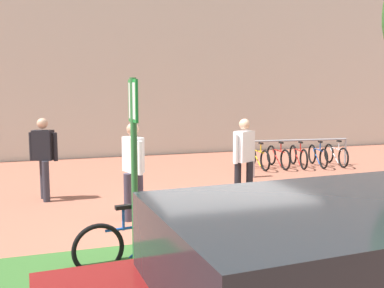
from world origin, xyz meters
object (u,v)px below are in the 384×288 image
at_px(bike_at_sign, 138,242).
at_px(bollard_steel, 252,160).
at_px(person_suited_dark, 44,154).
at_px(person_shirt_blue, 244,155).
at_px(parking_sign_post, 134,147).
at_px(person_shirt_white, 133,164).
at_px(bike_rack_cluster, 298,155).

xyz_separation_m(bike_at_sign, bollard_steel, (3.99, 4.96, 0.10)).
distance_m(bike_at_sign, person_suited_dark, 4.31).
relative_size(bike_at_sign, person_shirt_blue, 0.97).
distance_m(bike_at_sign, person_shirt_blue, 3.82).
height_order(person_suited_dark, person_shirt_blue, same).
xyz_separation_m(parking_sign_post, bike_at_sign, (0.05, 0.10, -1.25)).
bearing_deg(person_shirt_blue, bollard_steel, 60.75).
height_order(parking_sign_post, bollard_steel, parking_sign_post).
height_order(person_shirt_white, person_shirt_blue, same).
xyz_separation_m(parking_sign_post, bike_rack_cluster, (6.05, 6.07, -1.25)).
relative_size(bike_rack_cluster, person_shirt_white, 1.86).
bearing_deg(person_shirt_white, person_suited_dark, 129.04).
relative_size(bike_at_sign, bike_rack_cluster, 0.52).
distance_m(bike_at_sign, person_shirt_white, 2.32).
xyz_separation_m(parking_sign_post, bollard_steel, (4.04, 5.05, -1.15)).
relative_size(bike_rack_cluster, bollard_steel, 3.55).
xyz_separation_m(bike_at_sign, person_suited_dark, (-1.18, 4.09, 0.63)).
distance_m(parking_sign_post, person_shirt_white, 2.42).
bearing_deg(parking_sign_post, bike_rack_cluster, 45.08).
bearing_deg(bike_rack_cluster, person_shirt_white, -146.33).
bearing_deg(person_shirt_blue, bike_rack_cluster, 45.22).
xyz_separation_m(bike_rack_cluster, person_shirt_blue, (-3.31, -3.33, 0.64)).
xyz_separation_m(parking_sign_post, person_shirt_white, (0.40, 2.30, -0.61)).
relative_size(bike_at_sign, bollard_steel, 1.86).
bearing_deg(bike_rack_cluster, bollard_steel, -153.19).
height_order(bike_at_sign, person_shirt_blue, person_shirt_blue).
height_order(bike_rack_cluster, person_suited_dark, person_suited_dark).
relative_size(parking_sign_post, bike_at_sign, 1.46).
height_order(bollard_steel, person_suited_dark, person_suited_dark).
xyz_separation_m(person_suited_dark, person_shirt_blue, (3.87, -1.46, 0.00)).
bearing_deg(bike_rack_cluster, person_shirt_blue, -134.78).
bearing_deg(bollard_steel, person_shirt_blue, -119.25).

